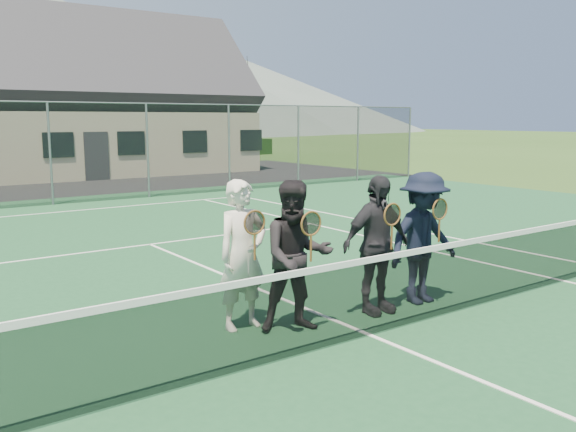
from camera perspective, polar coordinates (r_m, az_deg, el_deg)
name	(u,v)px	position (r m, az deg, el deg)	size (l,w,h in m)	color
ground	(6,186)	(25.53, -24.85, 2.58)	(220.00, 220.00, 0.00)	#2D4C1B
court_surface	(370,336)	(7.31, 7.71, -11.11)	(30.00, 30.00, 0.02)	#1C4C2B
hill_centre	(38,63)	(103.32, -22.35, 13.13)	(120.00, 120.00, 22.00)	#516258
hill_east	(235,94)	(116.53, -4.94, 11.26)	(90.00, 90.00, 14.00)	#506159
court_markings	(370,335)	(7.30, 7.71, -11.00)	(11.03, 23.83, 0.01)	white
tennis_net	(371,293)	(7.14, 7.80, -7.12)	(11.68, 0.08, 1.10)	slate
perimeter_fence	(50,153)	(19.08, -21.37, 5.48)	(30.07, 0.07, 3.02)	slate
clubhouse	(75,86)	(30.28, -19.28, 11.37)	(15.60, 8.20, 7.70)	beige
tree_d	(156,68)	(41.61, -12.21, 13.40)	(3.20, 3.20, 7.77)	#331F12
tree_e	(236,72)	(44.37, -4.90, 13.29)	(3.20, 3.20, 7.77)	#351E13
player_a	(243,255)	(7.27, -4.27, -3.64)	(0.67, 0.51, 1.80)	white
player_b	(297,256)	(7.18, 0.83, -3.79)	(1.07, 0.97, 1.80)	black
player_c	(376,245)	(7.91, 8.27, -2.67)	(1.07, 0.52, 1.80)	#242328
player_d	(423,238)	(8.47, 12.53, -2.03)	(1.18, 0.71, 1.80)	black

